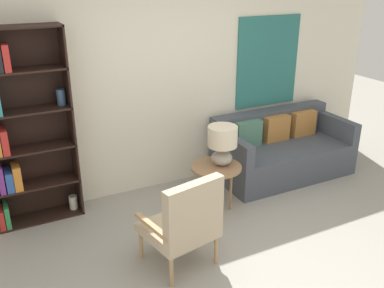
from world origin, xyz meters
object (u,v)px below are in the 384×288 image
armchair (186,221)px  couch (281,151)px  bookshelf (7,130)px  side_table (216,170)px  table_lamp (222,142)px

armchair → couch: size_ratio=0.52×
bookshelf → side_table: bookshelf is taller
armchair → side_table: bearing=45.8°
couch → side_table: (-1.24, -0.44, 0.17)m
bookshelf → armchair: bearing=-50.1°
couch → table_lamp: size_ratio=3.93×
side_table → armchair: bearing=-134.2°
couch → table_lamp: table_lamp is taller
bookshelf → side_table: bearing=-19.5°
bookshelf → armchair: size_ratio=2.26×
bookshelf → table_lamp: bearing=-18.7°
armchair → side_table: 1.08m
bookshelf → couch: bookshelf is taller
table_lamp → side_table: bearing=-173.4°
side_table → table_lamp: size_ratio=1.25×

